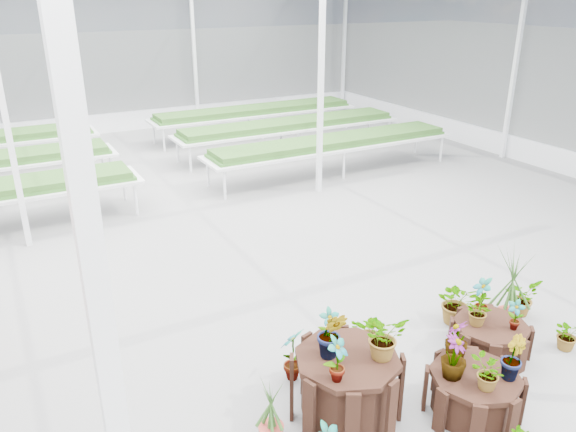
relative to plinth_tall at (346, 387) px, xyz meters
name	(u,v)px	position (x,y,z in m)	size (l,w,h in m)	color
ground_plane	(285,307)	(0.50, 2.27, -0.38)	(24.00, 24.00, 0.00)	gray
greenhouse_shell	(285,154)	(0.50, 2.27, 1.87)	(18.00, 24.00, 4.50)	white
steel_frame	(285,154)	(0.50, 2.27, 1.87)	(18.00, 24.00, 4.50)	silver
nursery_benches	(146,156)	(0.50, 9.47, 0.04)	(16.00, 7.00, 0.84)	silver
plinth_tall	(346,387)	(0.00, 0.00, 0.00)	(1.13, 1.13, 0.77)	black
plinth_mid	(473,394)	(1.20, -0.60, -0.13)	(0.98, 0.98, 0.51)	black
plinth_low	(490,338)	(2.20, 0.10, -0.17)	(0.93, 0.93, 0.42)	black
nursery_plants	(440,335)	(1.40, 0.15, 0.11)	(4.61, 2.85, 1.31)	#2B4F1D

